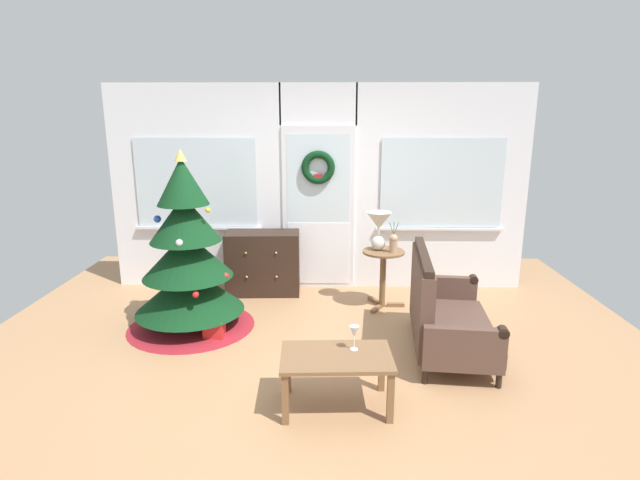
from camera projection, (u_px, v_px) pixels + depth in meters
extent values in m
plane|color=#AD7F56|center=(313.00, 361.00, 4.58)|extent=(6.76, 6.76, 0.00)
cube|color=white|center=(197.00, 188.00, 6.32)|extent=(2.15, 0.08, 2.55)
cube|color=white|center=(440.00, 189.00, 6.27)|extent=(2.15, 0.08, 2.55)
cube|color=white|center=(318.00, 104.00, 6.04)|extent=(0.94, 0.08, 0.50)
cube|color=silver|center=(318.00, 209.00, 6.32)|extent=(0.90, 0.05, 2.05)
cube|color=white|center=(318.00, 253.00, 6.44)|extent=(0.78, 0.02, 0.80)
cube|color=silver|center=(318.00, 179.00, 6.20)|extent=(0.78, 0.01, 1.10)
cube|color=silver|center=(196.00, 183.00, 6.25)|extent=(1.50, 0.01, 1.10)
cube|color=silver|center=(442.00, 184.00, 6.19)|extent=(1.50, 0.01, 1.10)
cube|color=silver|center=(198.00, 228.00, 6.38)|extent=(1.59, 0.06, 0.03)
cube|color=silver|center=(439.00, 229.00, 6.32)|extent=(1.59, 0.06, 0.03)
torus|color=black|center=(318.00, 167.00, 6.13)|extent=(0.41, 0.09, 0.41)
cube|color=red|center=(318.00, 178.00, 6.15)|extent=(0.10, 0.02, 0.10)
cylinder|color=#4C331E|center=(191.00, 316.00, 5.30)|extent=(0.10, 0.10, 0.24)
cone|color=maroon|center=(192.00, 322.00, 5.32)|extent=(1.32, 1.32, 0.10)
cone|color=#0F3819|center=(189.00, 289.00, 5.23)|extent=(1.12, 1.12, 0.47)
cone|color=#0F3819|center=(187.00, 254.00, 5.13)|extent=(0.92, 0.92, 0.47)
cone|color=#0F3819|center=(185.00, 218.00, 5.04)|extent=(0.72, 0.72, 0.47)
cone|color=#0F3819|center=(182.00, 181.00, 4.95)|extent=(0.52, 0.52, 0.47)
cone|color=#E0BC4C|center=(180.00, 155.00, 4.89)|extent=(0.12, 0.12, 0.12)
sphere|color=red|center=(196.00, 295.00, 4.81)|extent=(0.06, 0.06, 0.06)
sphere|color=gold|center=(208.00, 210.00, 4.93)|extent=(0.05, 0.05, 0.05)
sphere|color=silver|center=(179.00, 243.00, 4.79)|extent=(0.07, 0.07, 0.07)
sphere|color=#264CB2|center=(157.00, 219.00, 4.96)|extent=(0.07, 0.07, 0.07)
sphere|color=red|center=(226.00, 276.00, 5.11)|extent=(0.07, 0.07, 0.07)
cube|color=black|center=(263.00, 263.00, 6.23)|extent=(0.92, 0.46, 0.78)
sphere|color=tan|center=(246.00, 253.00, 5.97)|extent=(0.03, 0.03, 0.03)
sphere|color=tan|center=(276.00, 253.00, 5.98)|extent=(0.03, 0.03, 0.03)
sphere|color=tan|center=(247.00, 277.00, 6.04)|extent=(0.03, 0.03, 0.03)
sphere|color=tan|center=(277.00, 277.00, 6.05)|extent=(0.03, 0.03, 0.03)
cylinder|color=black|center=(499.00, 380.00, 4.12)|extent=(0.05, 0.05, 0.14)
cylinder|color=black|center=(472.00, 318.00, 5.36)|extent=(0.05, 0.05, 0.14)
cylinder|color=black|center=(425.00, 375.00, 4.19)|extent=(0.05, 0.05, 0.14)
cylinder|color=black|center=(415.00, 315.00, 5.43)|extent=(0.05, 0.05, 0.14)
cube|color=brown|center=(452.00, 330.00, 4.74)|extent=(0.84, 1.30, 0.14)
cube|color=brown|center=(422.00, 290.00, 4.68)|extent=(0.24, 1.24, 0.62)
cube|color=black|center=(424.00, 255.00, 4.60)|extent=(0.20, 1.21, 0.06)
cube|color=brown|center=(464.00, 350.00, 4.08)|extent=(0.67, 0.15, 0.38)
cylinder|color=black|center=(503.00, 332.00, 4.00)|extent=(0.10, 0.10, 0.09)
cube|color=brown|center=(444.00, 293.00, 5.35)|extent=(0.67, 0.15, 0.38)
cylinder|color=black|center=(473.00, 279.00, 5.27)|extent=(0.10, 0.10, 0.09)
cylinder|color=brown|center=(384.00, 252.00, 5.71)|extent=(0.48, 0.48, 0.02)
cylinder|color=brown|center=(383.00, 280.00, 5.79)|extent=(0.07, 0.07, 0.65)
cube|color=brown|center=(396.00, 305.00, 5.87)|extent=(0.20, 0.05, 0.04)
cube|color=brown|center=(374.00, 300.00, 6.01)|extent=(0.14, 0.20, 0.04)
cube|color=brown|center=(376.00, 309.00, 5.74)|extent=(0.14, 0.20, 0.04)
sphere|color=silver|center=(378.00, 243.00, 5.73)|extent=(0.16, 0.16, 0.16)
cylinder|color=silver|center=(379.00, 232.00, 5.70)|extent=(0.02, 0.02, 0.06)
cone|color=silver|center=(379.00, 221.00, 5.67)|extent=(0.28, 0.28, 0.20)
cylinder|color=tan|center=(393.00, 245.00, 5.63)|extent=(0.09, 0.09, 0.16)
sphere|color=tan|center=(394.00, 238.00, 5.61)|extent=(0.10, 0.10, 0.10)
cylinder|color=#4C7042|center=(392.00, 230.00, 5.59)|extent=(0.07, 0.01, 0.17)
cylinder|color=#4C7042|center=(394.00, 230.00, 5.58)|extent=(0.01, 0.01, 0.18)
cylinder|color=#4C7042|center=(396.00, 230.00, 5.58)|extent=(0.07, 0.01, 0.17)
cube|color=brown|center=(336.00, 357.00, 3.78)|extent=(0.86, 0.56, 0.03)
cube|color=brown|center=(285.00, 399.00, 3.61)|extent=(0.05, 0.05, 0.40)
cube|color=brown|center=(390.00, 398.00, 3.63)|extent=(0.05, 0.05, 0.40)
cube|color=brown|center=(288.00, 369.00, 4.04)|extent=(0.05, 0.05, 0.40)
cube|color=brown|center=(382.00, 368.00, 4.05)|extent=(0.05, 0.05, 0.40)
cylinder|color=silver|center=(354.00, 349.00, 3.86)|extent=(0.06, 0.06, 0.01)
cylinder|color=silver|center=(354.00, 343.00, 3.85)|extent=(0.01, 0.01, 0.10)
cone|color=silver|center=(354.00, 332.00, 3.83)|extent=(0.08, 0.08, 0.09)
cube|color=red|center=(214.00, 329.00, 5.02)|extent=(0.20, 0.18, 0.20)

